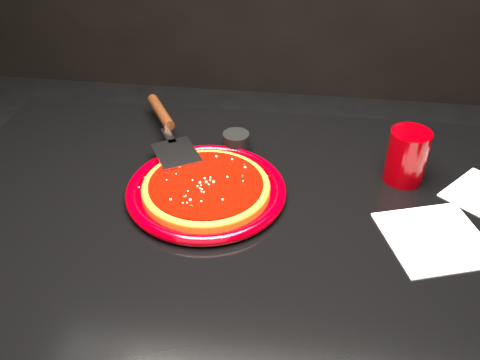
# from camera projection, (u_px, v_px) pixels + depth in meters

# --- Properties ---
(table) EXTENTS (1.20, 0.80, 0.75)m
(table) POSITION_uv_depth(u_px,v_px,m) (249.00, 350.00, 1.17)
(table) COLOR black
(table) RESTS_ON floor
(plate) EXTENTS (0.38, 0.38, 0.02)m
(plate) POSITION_uv_depth(u_px,v_px,m) (206.00, 191.00, 1.00)
(plate) COLOR #7E0006
(plate) RESTS_ON table
(pizza_crust) EXTENTS (0.30, 0.30, 0.01)m
(pizza_crust) POSITION_uv_depth(u_px,v_px,m) (206.00, 189.00, 1.00)
(pizza_crust) COLOR brown
(pizza_crust) RESTS_ON plate
(pizza_crust_rim) EXTENTS (0.30, 0.30, 0.02)m
(pizza_crust_rim) POSITION_uv_depth(u_px,v_px,m) (206.00, 187.00, 1.00)
(pizza_crust_rim) COLOR brown
(pizza_crust_rim) RESTS_ON plate
(pizza_sauce) EXTENTS (0.27, 0.27, 0.01)m
(pizza_sauce) POSITION_uv_depth(u_px,v_px,m) (206.00, 185.00, 0.99)
(pizza_sauce) COLOR #720700
(pizza_sauce) RESTS_ON plate
(parmesan_dusting) EXTENTS (0.21, 0.21, 0.01)m
(parmesan_dusting) POSITION_uv_depth(u_px,v_px,m) (206.00, 182.00, 0.99)
(parmesan_dusting) COLOR beige
(parmesan_dusting) RESTS_ON plate
(basil_flecks) EXTENTS (0.19, 0.19, 0.00)m
(basil_flecks) POSITION_uv_depth(u_px,v_px,m) (206.00, 182.00, 0.99)
(basil_flecks) COLOR black
(basil_flecks) RESTS_ON plate
(pizza_server) EXTENTS (0.25, 0.34, 0.03)m
(pizza_server) POSITION_uv_depth(u_px,v_px,m) (169.00, 129.00, 1.13)
(pizza_server) COLOR silver
(pizza_server) RESTS_ON plate
(cup) EXTENTS (0.10, 0.10, 0.11)m
(cup) POSITION_uv_depth(u_px,v_px,m) (407.00, 156.00, 1.02)
(cup) COLOR #770003
(cup) RESTS_ON table
(napkin_a) EXTENTS (0.21, 0.21, 0.00)m
(napkin_a) POSITION_uv_depth(u_px,v_px,m) (435.00, 238.00, 0.91)
(napkin_a) COLOR silver
(napkin_a) RESTS_ON table
(ramekin) EXTENTS (0.06, 0.06, 0.04)m
(ramekin) POSITION_uv_depth(u_px,v_px,m) (236.00, 143.00, 1.12)
(ramekin) COLOR black
(ramekin) RESTS_ON table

